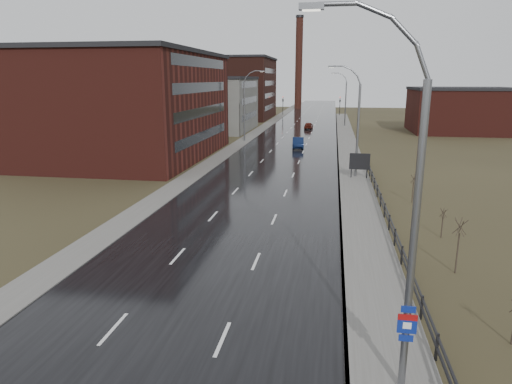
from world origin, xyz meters
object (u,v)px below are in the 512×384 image
(billboard, at_px, (360,162))
(streetlight_main, at_px, (405,215))
(car_far, at_px, (309,126))
(car_near, at_px, (298,143))

(billboard, bearing_deg, streetlight_main, -91.08)
(streetlight_main, xyz_separation_m, car_far, (-7.11, 81.19, -5.39))
(car_near, distance_m, car_far, 27.23)
(billboard, height_order, car_far, billboard)
(billboard, xyz_separation_m, car_near, (-7.82, 20.77, -1.02))
(billboard, bearing_deg, car_far, 99.16)
(streetlight_main, distance_m, billboard, 33.47)
(billboard, distance_m, car_near, 22.22)
(streetlight_main, xyz_separation_m, car_near, (-7.20, 53.96, -5.29))
(billboard, height_order, car_near, billboard)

